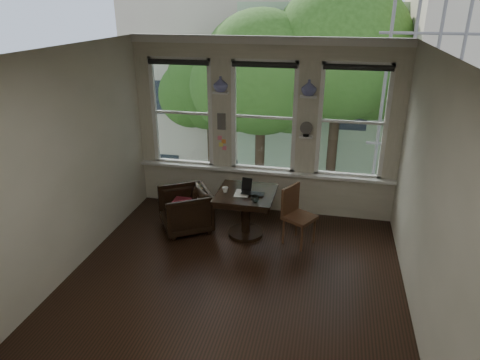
% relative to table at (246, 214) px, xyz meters
% --- Properties ---
extents(ground, '(4.50, 4.50, 0.00)m').
position_rel_table_xyz_m(ground, '(0.09, -1.21, -0.38)').
color(ground, black).
rests_on(ground, ground).
extents(ceiling, '(4.50, 4.50, 0.00)m').
position_rel_table_xyz_m(ceiling, '(0.09, -1.21, 2.62)').
color(ceiling, silver).
rests_on(ceiling, ground).
extents(wall_back, '(4.50, 0.00, 4.50)m').
position_rel_table_xyz_m(wall_back, '(0.09, 1.04, 1.12)').
color(wall_back, beige).
rests_on(wall_back, ground).
extents(wall_front, '(4.50, 0.00, 4.50)m').
position_rel_table_xyz_m(wall_front, '(0.09, -3.46, 1.12)').
color(wall_front, beige).
rests_on(wall_front, ground).
extents(wall_left, '(0.00, 4.50, 4.50)m').
position_rel_table_xyz_m(wall_left, '(-2.16, -1.21, 1.12)').
color(wall_left, beige).
rests_on(wall_left, ground).
extents(wall_right, '(0.00, 4.50, 4.50)m').
position_rel_table_xyz_m(wall_right, '(2.34, -1.21, 1.12)').
color(wall_right, beige).
rests_on(wall_right, ground).
extents(window_left, '(1.10, 0.12, 1.90)m').
position_rel_table_xyz_m(window_left, '(-1.36, 1.04, 1.32)').
color(window_left, white).
rests_on(window_left, ground).
extents(window_center, '(1.10, 0.12, 1.90)m').
position_rel_table_xyz_m(window_center, '(0.09, 1.04, 1.32)').
color(window_center, white).
rests_on(window_center, ground).
extents(window_right, '(1.10, 0.12, 1.90)m').
position_rel_table_xyz_m(window_right, '(1.54, 1.04, 1.32)').
color(window_right, white).
rests_on(window_right, ground).
extents(shelf_left, '(0.26, 0.16, 0.03)m').
position_rel_table_xyz_m(shelf_left, '(-0.63, 0.94, 1.73)').
color(shelf_left, white).
rests_on(shelf_left, ground).
extents(shelf_right, '(0.26, 0.16, 0.03)m').
position_rel_table_xyz_m(shelf_right, '(0.82, 0.94, 1.73)').
color(shelf_right, white).
rests_on(shelf_right, ground).
extents(intercom, '(0.14, 0.06, 0.28)m').
position_rel_table_xyz_m(intercom, '(-0.63, 0.97, 1.23)').
color(intercom, '#59544F').
rests_on(intercom, ground).
extents(sticky_notes, '(0.16, 0.01, 0.24)m').
position_rel_table_xyz_m(sticky_notes, '(-0.63, 0.98, 0.88)').
color(sticky_notes, pink).
rests_on(sticky_notes, ground).
extents(desk_fan, '(0.20, 0.20, 0.24)m').
position_rel_table_xyz_m(desk_fan, '(0.82, 0.92, 1.16)').
color(desk_fan, '#59544F').
rests_on(desk_fan, ground).
extents(vase_left, '(0.24, 0.24, 0.25)m').
position_rel_table_xyz_m(vase_left, '(-0.63, 0.94, 1.86)').
color(vase_left, silver).
rests_on(vase_left, shelf_left).
extents(vase_right, '(0.24, 0.24, 0.25)m').
position_rel_table_xyz_m(vase_right, '(0.82, 0.94, 1.86)').
color(vase_right, silver).
rests_on(vase_right, shelf_right).
extents(table, '(0.90, 0.90, 0.75)m').
position_rel_table_xyz_m(table, '(0.00, 0.00, 0.00)').
color(table, black).
rests_on(table, ground).
extents(armchair_left, '(1.07, 1.06, 0.71)m').
position_rel_table_xyz_m(armchair_left, '(-1.00, -0.03, -0.02)').
color(armchair_left, black).
rests_on(armchair_left, ground).
extents(cushion_red, '(0.45, 0.45, 0.06)m').
position_rel_table_xyz_m(cushion_red, '(-1.00, -0.03, 0.08)').
color(cushion_red, maroon).
rests_on(cushion_red, armchair_left).
extents(side_chair_right, '(0.57, 0.57, 0.92)m').
position_rel_table_xyz_m(side_chair_right, '(0.86, -0.08, 0.09)').
color(side_chair_right, '#452A18').
rests_on(side_chair_right, ground).
extents(laptop, '(0.36, 0.24, 0.03)m').
position_rel_table_xyz_m(laptop, '(0.12, -0.11, 0.39)').
color(laptop, black).
rests_on(laptop, table).
extents(mug, '(0.10, 0.10, 0.08)m').
position_rel_table_xyz_m(mug, '(-0.32, -0.05, 0.42)').
color(mug, white).
rests_on(mug, table).
extents(drinking_glass, '(0.14, 0.14, 0.09)m').
position_rel_table_xyz_m(drinking_glass, '(0.20, -0.30, 0.42)').
color(drinking_glass, white).
rests_on(drinking_glass, table).
extents(tablet, '(0.17, 0.10, 0.22)m').
position_rel_table_xyz_m(tablet, '(0.00, 0.05, 0.48)').
color(tablet, black).
rests_on(tablet, table).
extents(papers, '(0.24, 0.31, 0.00)m').
position_rel_table_xyz_m(papers, '(-0.05, -0.04, 0.38)').
color(papers, silver).
rests_on(papers, table).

